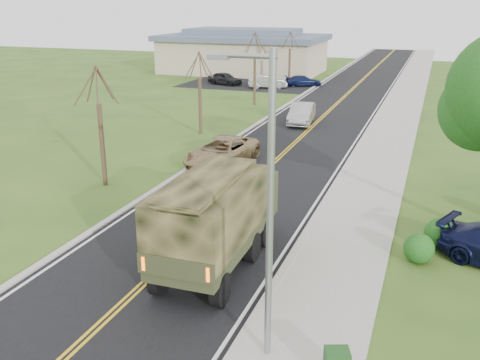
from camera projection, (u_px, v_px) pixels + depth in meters
The scene contains 17 objects.
ground at pixel (116, 310), 16.31m from camera, with size 160.00×160.00×0.00m, color #2C4F1A.
road at pixel (342, 99), 51.93m from camera, with size 8.00×120.00×0.01m, color black.
curb_right at pixel (386, 101), 50.56m from camera, with size 0.30×120.00×0.12m, color #9E998E.
sidewalk_right at pixel (405, 102), 49.99m from camera, with size 3.20×120.00×0.10m, color #9E998E.
curb_left at pixel (301, 96), 53.27m from camera, with size 0.30×120.00×0.10m, color #9E998E.
street_light at pixel (266, 199), 12.86m from camera, with size 1.65×0.22×8.00m.
bare_tree_a at pixel (101, 135), 26.67m from camera, with size 1.93×2.26×6.08m.
bare_tree_b at pixel (200, 99), 37.40m from camera, with size 1.83×2.14×5.73m.
bare_tree_c at pixel (255, 74), 47.99m from camera, with size 2.04×2.39×6.42m.
bare_tree_d at pixel (289, 63), 58.75m from camera, with size 1.88×2.20×5.91m.
commercial_building at pixel (243, 52), 70.52m from camera, with size 25.50×21.50×5.65m.
military_truck at pixel (216, 214), 18.41m from camera, with size 2.57×7.06×3.50m.
suv_champagne at pixel (222, 151), 30.70m from camera, with size 2.57×5.58×1.55m, color #9A8156.
sedan_silver at pixel (302, 114), 41.08m from camera, with size 1.65×4.73×1.56m, color #A3A4A8.
lot_car_dark at pixel (225, 79), 60.42m from camera, with size 1.65×4.11×1.40m, color black.
lot_car_silver at pixel (268, 82), 58.07m from camera, with size 1.45×4.17×1.37m, color #AEAEB3.
lot_car_navy at pixel (303, 81), 59.37m from camera, with size 1.65×4.06×1.18m, color #10193D.
Camera 1 is at (8.45, -12.03, 8.95)m, focal length 40.00 mm.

